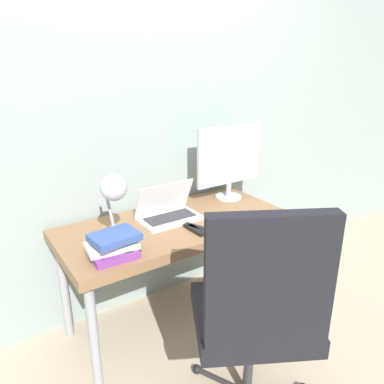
{
  "coord_description": "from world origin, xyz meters",
  "views": [
    {
      "loc": [
        -1.06,
        -1.46,
        1.65
      ],
      "look_at": [
        0.1,
        0.29,
        0.9
      ],
      "focal_mm": 35.0,
      "sensor_mm": 36.0,
      "label": 1
    }
  ],
  "objects_px": {
    "monitor": "(229,158)",
    "game_controller": "(128,253)",
    "desk_lamp": "(113,194)",
    "book_stack": "(113,245)",
    "laptop": "(168,212)",
    "office_chair": "(259,307)"
  },
  "relations": [
    {
      "from": "book_stack",
      "to": "office_chair",
      "type": "bearing_deg",
      "value": -56.04
    },
    {
      "from": "desk_lamp",
      "to": "game_controller",
      "type": "height_order",
      "value": "desk_lamp"
    },
    {
      "from": "laptop",
      "to": "game_controller",
      "type": "height_order",
      "value": "laptop"
    },
    {
      "from": "office_chair",
      "to": "monitor",
      "type": "bearing_deg",
      "value": 58.16
    },
    {
      "from": "game_controller",
      "to": "laptop",
      "type": "bearing_deg",
      "value": 36.0
    },
    {
      "from": "laptop",
      "to": "office_chair",
      "type": "bearing_deg",
      "value": -92.86
    },
    {
      "from": "monitor",
      "to": "laptop",
      "type": "bearing_deg",
      "value": -170.83
    },
    {
      "from": "desk_lamp",
      "to": "book_stack",
      "type": "xyz_separation_m",
      "value": [
        -0.05,
        -0.09,
        -0.23
      ]
    },
    {
      "from": "laptop",
      "to": "monitor",
      "type": "distance_m",
      "value": 0.6
    },
    {
      "from": "monitor",
      "to": "desk_lamp",
      "type": "distance_m",
      "value": 0.98
    },
    {
      "from": "monitor",
      "to": "office_chair",
      "type": "bearing_deg",
      "value": -121.84
    },
    {
      "from": "monitor",
      "to": "game_controller",
      "type": "xyz_separation_m",
      "value": [
        -0.94,
        -0.38,
        -0.26
      ]
    },
    {
      "from": "office_chair",
      "to": "game_controller",
      "type": "xyz_separation_m",
      "value": [
        -0.36,
        0.57,
        0.12
      ]
    },
    {
      "from": "desk_lamp",
      "to": "book_stack",
      "type": "relative_size",
      "value": 1.52
    },
    {
      "from": "laptop",
      "to": "office_chair",
      "type": "relative_size",
      "value": 0.33
    },
    {
      "from": "office_chair",
      "to": "game_controller",
      "type": "distance_m",
      "value": 0.68
    },
    {
      "from": "monitor",
      "to": "desk_lamp",
      "type": "bearing_deg",
      "value": -165.5
    },
    {
      "from": "desk_lamp",
      "to": "book_stack",
      "type": "bearing_deg",
      "value": -119.66
    },
    {
      "from": "laptop",
      "to": "desk_lamp",
      "type": "distance_m",
      "value": 0.5
    },
    {
      "from": "office_chair",
      "to": "book_stack",
      "type": "distance_m",
      "value": 0.75
    },
    {
      "from": "laptop",
      "to": "monitor",
      "type": "height_order",
      "value": "monitor"
    },
    {
      "from": "laptop",
      "to": "desk_lamp",
      "type": "bearing_deg",
      "value": -158.73
    }
  ]
}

